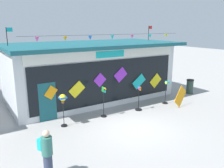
# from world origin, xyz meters

# --- Properties ---
(ground_plane) EXTENTS (80.00, 80.00, 0.00)m
(ground_plane) POSITION_xyz_m (0.00, 0.00, 0.00)
(ground_plane) COLOR #9E9B99
(kite_shop_building) EXTENTS (10.85, 5.67, 4.79)m
(kite_shop_building) POSITION_xyz_m (0.62, 5.37, 1.89)
(kite_shop_building) COLOR silver
(kite_shop_building) RESTS_ON ground_plane
(wind_spinner_far_left) EXTENTS (0.34, 0.34, 1.62)m
(wind_spinner_far_left) POSITION_xyz_m (-2.73, 1.90, 1.29)
(wind_spinner_far_left) COLOR black
(wind_spinner_far_left) RESTS_ON ground_plane
(wind_spinner_left) EXTENTS (0.37, 0.31, 1.70)m
(wind_spinner_left) POSITION_xyz_m (-0.47, 1.90, 1.10)
(wind_spinner_left) COLOR black
(wind_spinner_left) RESTS_ON ground_plane
(wind_spinner_center_left) EXTENTS (0.39, 0.39, 1.49)m
(wind_spinner_center_left) POSITION_xyz_m (1.75, 1.68, 0.71)
(wind_spinner_center_left) COLOR black
(wind_spinner_center_left) RESTS_ON ground_plane
(wind_spinner_center_right) EXTENTS (0.64, 0.33, 1.46)m
(wind_spinner_center_right) POSITION_xyz_m (4.10, 1.74, 1.05)
(wind_spinner_center_right) COLOR black
(wind_spinner_center_right) RESTS_ON ground_plane
(person_near_camera) EXTENTS (0.42, 0.48, 1.68)m
(person_near_camera) POSITION_xyz_m (-4.67, -1.70, 0.89)
(person_near_camera) COLOR #333D56
(person_near_camera) RESTS_ON ground_plane
(trash_bin) EXTENTS (0.52, 0.52, 1.02)m
(trash_bin) POSITION_xyz_m (7.11, 2.47, 0.52)
(trash_bin) COLOR #2D4238
(trash_bin) RESTS_ON ground_plane
(display_kite_on_ground) EXTENTS (1.28, 0.28, 1.28)m
(display_kite_on_ground) POSITION_xyz_m (4.27, 0.85, 0.64)
(display_kite_on_ground) COLOR orange
(display_kite_on_ground) RESTS_ON ground_plane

